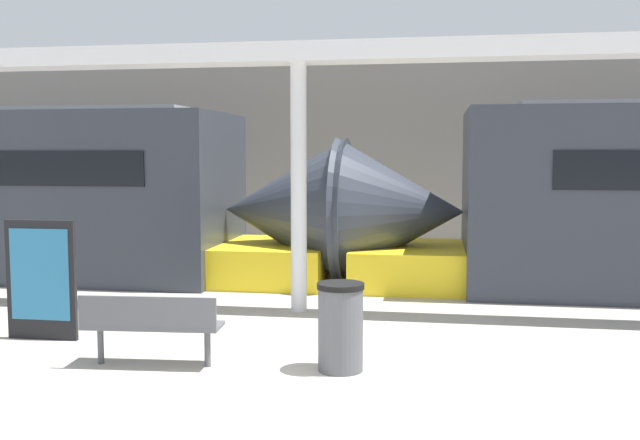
{
  "coord_description": "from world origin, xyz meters",
  "views": [
    {
      "loc": [
        1.6,
        -6.54,
        2.33
      ],
      "look_at": [
        -0.04,
        3.42,
        1.4
      ],
      "focal_mm": 40.0,
      "sensor_mm": 36.0,
      "label": 1
    }
  ],
  "objects_px": {
    "bench_near": "(151,322)",
    "poster_board": "(41,279)",
    "support_column_near": "(299,189)",
    "trash_bin": "(341,327)"
  },
  "relations": [
    {
      "from": "bench_near",
      "to": "poster_board",
      "type": "distance_m",
      "value": 2.06
    },
    {
      "from": "support_column_near",
      "to": "poster_board",
      "type": "bearing_deg",
      "value": -143.34
    },
    {
      "from": "bench_near",
      "to": "poster_board",
      "type": "height_order",
      "value": "poster_board"
    },
    {
      "from": "bench_near",
      "to": "poster_board",
      "type": "relative_size",
      "value": 1.02
    },
    {
      "from": "bench_near",
      "to": "trash_bin",
      "type": "relative_size",
      "value": 1.62
    },
    {
      "from": "trash_bin",
      "to": "support_column_near",
      "type": "distance_m",
      "value": 3.29
    },
    {
      "from": "support_column_near",
      "to": "bench_near",
      "type": "bearing_deg",
      "value": -109.08
    },
    {
      "from": "trash_bin",
      "to": "poster_board",
      "type": "xyz_separation_m",
      "value": [
        -3.89,
        0.68,
        0.28
      ]
    },
    {
      "from": "trash_bin",
      "to": "poster_board",
      "type": "height_order",
      "value": "poster_board"
    },
    {
      "from": "bench_near",
      "to": "support_column_near",
      "type": "bearing_deg",
      "value": 66.75
    }
  ]
}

